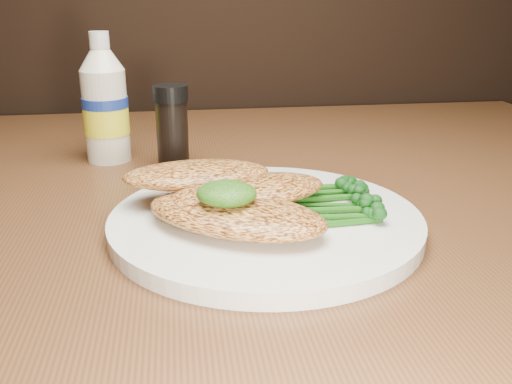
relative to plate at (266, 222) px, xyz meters
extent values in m
cylinder|color=white|center=(0.00, 0.00, 0.00)|extent=(0.29, 0.29, 0.02)
ellipsoid|color=#E19347|center=(-0.03, -0.03, 0.02)|extent=(0.19, 0.16, 0.03)
ellipsoid|color=#E19347|center=(-0.01, 0.01, 0.03)|extent=(0.17, 0.11, 0.02)
ellipsoid|color=#E19347|center=(-0.06, 0.04, 0.04)|extent=(0.15, 0.08, 0.02)
ellipsoid|color=#113507|center=(-0.04, -0.03, 0.04)|extent=(0.06, 0.06, 0.02)
camera|label=1|loc=(-0.08, -0.49, 0.21)|focal=40.56mm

